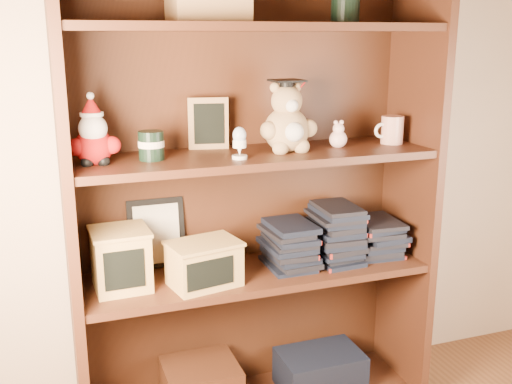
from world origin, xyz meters
TOP-DOWN VIEW (x-y plane):
  - bookcase at (0.08, 1.36)m, footprint 1.20×0.35m
  - shelf_lower at (0.08, 1.30)m, footprint 1.14×0.33m
  - shelf_upper at (0.08, 1.30)m, footprint 1.14×0.33m
  - santa_plush at (-0.42, 1.30)m, footprint 0.15×0.11m
  - teachers_tin at (-0.25, 1.31)m, footprint 0.08×0.08m
  - chalkboard_plaque at (-0.04, 1.42)m, footprint 0.13×0.08m
  - egg_cup at (0.00, 1.23)m, footprint 0.05×0.05m
  - grad_teddy_bear at (0.18, 1.30)m, footprint 0.19×0.17m
  - pink_figurine at (0.37, 1.31)m, footprint 0.06×0.06m
  - teacher_mug at (0.58, 1.30)m, footprint 0.11×0.08m
  - certificate_frame at (-0.23, 1.44)m, footprint 0.19×0.05m
  - treats_box at (-0.36, 1.30)m, footprint 0.18×0.18m
  - pencils_box at (-0.11, 1.24)m, footprint 0.24×0.19m
  - book_stack_left at (0.20, 1.30)m, footprint 0.14×0.20m
  - book_stack_mid at (0.37, 1.30)m, footprint 0.14×0.20m
  - book_stack_right at (0.53, 1.30)m, footprint 0.14×0.20m

SIDE VIEW (x-z plane):
  - shelf_lower at x=0.08m, z-range 0.53..0.55m
  - book_stack_right at x=0.53m, z-range 0.55..0.68m
  - book_stack_left at x=0.20m, z-range 0.55..0.69m
  - pencils_box at x=-0.11m, z-range 0.55..0.69m
  - book_stack_mid at x=0.37m, z-range 0.55..0.74m
  - treats_box at x=-0.36m, z-range 0.55..0.74m
  - certificate_frame at x=-0.23m, z-range 0.55..0.79m
  - bookcase at x=0.08m, z-range -0.02..1.58m
  - shelf_upper at x=0.08m, z-range 0.93..0.95m
  - pink_figurine at x=0.37m, z-range 0.94..1.03m
  - teachers_tin at x=-0.25m, z-range 0.95..1.04m
  - teacher_mug at x=0.58m, z-range 0.95..1.05m
  - egg_cup at x=0.00m, z-range 0.95..1.05m
  - santa_plush at x=-0.42m, z-range 0.92..1.14m
  - chalkboard_plaque at x=-0.04m, z-range 0.95..1.12m
  - grad_teddy_bear at x=0.18m, z-range 0.92..1.16m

